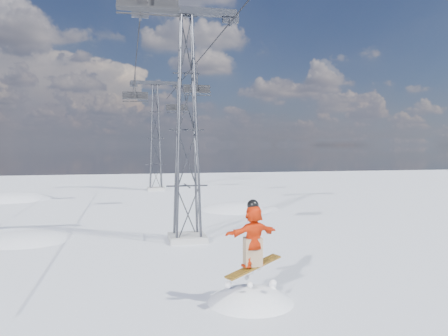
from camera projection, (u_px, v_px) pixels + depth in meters
The scene contains 9 objects.
ground at pixel (196, 296), 13.70m from camera, with size 120.00×120.00×0.00m, color white.
snow_terrain at pixel (94, 330), 33.90m from camera, with size 39.00×37.00×22.00m.
lift_tower_near at pixel (187, 131), 21.39m from camera, with size 5.20×1.80×11.43m.
lift_tower_far at pixel (156, 138), 45.78m from camera, with size 5.20×1.80×11.43m.
haul_cables at pixel (166, 63), 32.33m from camera, with size 4.46×51.00×0.06m.
lift_chair_near at pixel (148, 3), 13.01m from camera, with size 1.86×0.53×2.30m.
lift_chair_mid at pixel (197, 89), 32.22m from camera, with size 1.99×0.57×2.47m.
lift_chair_far at pixel (135, 96), 35.81m from camera, with size 2.08×0.60×2.58m.
lift_chair_extra at pixel (177, 108), 45.39m from camera, with size 2.24×0.64×2.78m.
Camera 1 is at (-2.03, -13.35, 4.75)m, focal length 35.00 mm.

